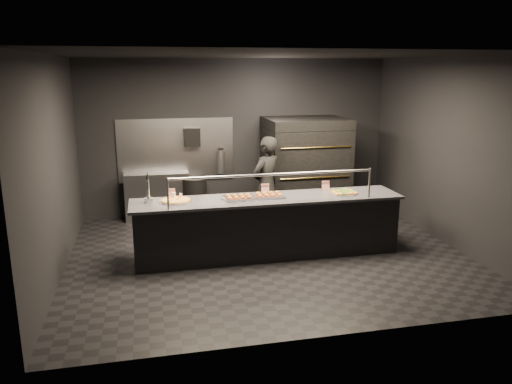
% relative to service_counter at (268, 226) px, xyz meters
% --- Properties ---
extents(room, '(6.04, 6.00, 3.00)m').
position_rel_service_counter_xyz_m(room, '(-0.02, 0.05, 1.03)').
color(room, black).
rests_on(room, ground).
extents(service_counter, '(4.10, 0.78, 1.37)m').
position_rel_service_counter_xyz_m(service_counter, '(0.00, 0.00, 0.00)').
color(service_counter, black).
rests_on(service_counter, ground).
extents(pizza_oven, '(1.50, 1.23, 1.91)m').
position_rel_service_counter_xyz_m(pizza_oven, '(1.20, 1.90, 0.50)').
color(pizza_oven, black).
rests_on(pizza_oven, ground).
extents(prep_shelf, '(1.20, 0.35, 0.90)m').
position_rel_service_counter_xyz_m(prep_shelf, '(-1.60, 2.32, -0.01)').
color(prep_shelf, '#99999E').
rests_on(prep_shelf, ground).
extents(towel_dispenser, '(0.30, 0.20, 0.35)m').
position_rel_service_counter_xyz_m(towel_dispenser, '(-0.90, 2.39, 1.09)').
color(towel_dispenser, black).
rests_on(towel_dispenser, room).
extents(fire_extinguisher, '(0.14, 0.14, 0.51)m').
position_rel_service_counter_xyz_m(fire_extinguisher, '(-0.35, 2.40, 0.60)').
color(fire_extinguisher, '#B2B2B7').
rests_on(fire_extinguisher, room).
extents(beer_tap, '(0.12, 0.17, 0.47)m').
position_rel_service_counter_xyz_m(beer_tap, '(-1.76, 0.11, 0.59)').
color(beer_tap, silver).
rests_on(beer_tap, service_counter).
extents(round_pizza, '(0.49, 0.49, 0.03)m').
position_rel_service_counter_xyz_m(round_pizza, '(-1.38, 0.08, 0.47)').
color(round_pizza, silver).
rests_on(round_pizza, service_counter).
extents(slider_tray_a, '(0.53, 0.46, 0.07)m').
position_rel_service_counter_xyz_m(slider_tray_a, '(-0.45, 0.00, 0.48)').
color(slider_tray_a, silver).
rests_on(slider_tray_a, service_counter).
extents(slider_tray_b, '(0.46, 0.34, 0.07)m').
position_rel_service_counter_xyz_m(slider_tray_b, '(0.02, 0.03, 0.48)').
color(slider_tray_b, silver).
rests_on(slider_tray_b, service_counter).
extents(square_pizza, '(0.44, 0.44, 0.05)m').
position_rel_service_counter_xyz_m(square_pizza, '(1.22, 0.00, 0.47)').
color(square_pizza, silver).
rests_on(square_pizza, service_counter).
extents(condiment_jar, '(0.17, 0.07, 0.11)m').
position_rel_service_counter_xyz_m(condiment_jar, '(-1.37, 0.20, 0.51)').
color(condiment_jar, silver).
rests_on(condiment_jar, service_counter).
extents(tent_cards, '(2.57, 0.04, 0.15)m').
position_rel_service_counter_xyz_m(tent_cards, '(-0.13, 0.28, 0.53)').
color(tent_cards, white).
rests_on(tent_cards, service_counter).
extents(trash_bin, '(0.48, 0.48, 0.79)m').
position_rel_service_counter_xyz_m(trash_bin, '(-0.90, 2.22, -0.07)').
color(trash_bin, black).
rests_on(trash_bin, ground).
extents(worker, '(0.74, 0.68, 1.69)m').
position_rel_service_counter_xyz_m(worker, '(0.25, 1.15, 0.38)').
color(worker, black).
rests_on(worker, ground).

